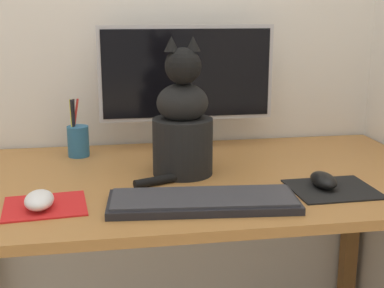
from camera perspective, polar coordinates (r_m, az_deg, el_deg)
desk at (r=1.50m, az=0.19°, el=-6.74°), size 1.37×0.76×0.74m
monitor at (r=1.69m, az=-0.57°, el=6.78°), size 0.55×0.17×0.40m
keyboard at (r=1.25m, az=1.19°, el=-6.10°), size 0.45×0.20×0.02m
mousepad_left at (r=1.29m, az=-15.41°, el=-6.40°), size 0.20×0.18×0.00m
mousepad_right at (r=1.40m, az=14.77°, el=-4.68°), size 0.21×0.19×0.00m
computer_mouse_left at (r=1.27m, az=-15.99°, el=-5.77°), size 0.07×0.10×0.04m
computer_mouse_right at (r=1.40m, az=13.84°, el=-3.77°), size 0.06×0.10×0.04m
cat at (r=1.45m, az=-1.02°, el=2.08°), size 0.23×0.20×0.38m
pen_cup at (r=1.68m, az=-12.07°, el=0.42°), size 0.07×0.07×0.18m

